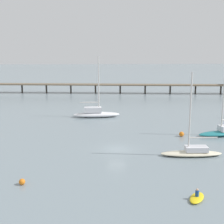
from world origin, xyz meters
TOP-DOWN VIEW (x-y plane):
  - ground_plane at (0.00, 0.00)m, footprint 400.00×400.00m
  - pier at (12.71, 52.96)m, footprint 85.35×9.87m
  - sailboat_white at (-3.26, 21.02)m, footprint 9.68×3.09m
  - sailboat_teal at (18.14, 6.66)m, footprint 9.23×4.38m
  - sailboat_cream at (10.07, -3.18)m, footprint 8.35×2.31m
  - dinghy_yellow at (7.02, -15.72)m, footprint 2.41×2.94m
  - mooring_buoy_inner at (-10.80, -11.69)m, footprint 0.68×0.68m
  - mooring_buoy_near at (10.92, 6.14)m, footprint 0.81×0.81m

SIDE VIEW (x-z plane):
  - ground_plane at x=0.00m, z-range 0.00..0.00m
  - dinghy_yellow at x=7.02m, z-range -0.36..0.78m
  - mooring_buoy_inner at x=-10.80m, z-range 0.00..0.68m
  - mooring_buoy_near at x=10.92m, z-range 0.00..0.81m
  - sailboat_cream at x=10.07m, z-range -4.98..6.31m
  - sailboat_teal at x=18.14m, z-range -5.03..6.41m
  - sailboat_white at x=-3.26m, z-range -5.38..7.11m
  - pier at x=12.71m, z-range -0.17..6.75m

